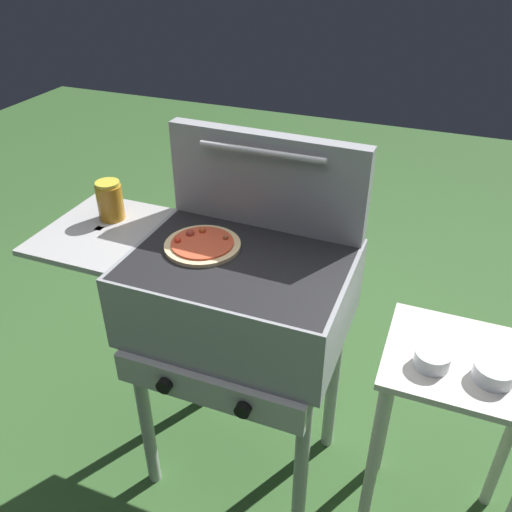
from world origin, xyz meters
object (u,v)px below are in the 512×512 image
Objects in this scene: sauce_jar at (110,201)px; topping_bowl_near at (494,373)px; pizza_pepperoni at (202,244)px; grill at (236,298)px; prep_table at (454,413)px; topping_bowl_far at (432,359)px.

sauce_jar is 1.22m from topping_bowl_near.
pizza_pepperoni reaches higher than topping_bowl_near.
topping_bowl_near is (0.73, -0.05, -0.00)m from grill.
grill reaches higher than prep_table.
topping_bowl_near is 1.10× the size of topping_bowl_far.
prep_table is at bearing 31.53° from topping_bowl_far.
sauce_jar is at bearing 172.82° from topping_bowl_far.
prep_table is 7.11× the size of topping_bowl_near.
sauce_jar is at bearing 171.11° from pizza_pepperoni.
topping_bowl_near is 0.15m from topping_bowl_far.
pizza_pepperoni is at bearing 168.78° from grill.
pizza_pepperoni is 0.31× the size of prep_table.
topping_bowl_near is at bearing -3.75° from grill.
topping_bowl_far is at bearing -6.32° from pizza_pepperoni.
grill is at bearing 174.67° from topping_bowl_far.
topping_bowl_far is at bearing -177.60° from topping_bowl_near.
sauce_jar reaches higher than topping_bowl_near.
topping_bowl_far is at bearing -5.33° from grill.
sauce_jar reaches higher than topping_bowl_far.
prep_table is 0.25m from topping_bowl_far.
grill is 0.19m from pizza_pepperoni.
pizza_pepperoni reaches higher than prep_table.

